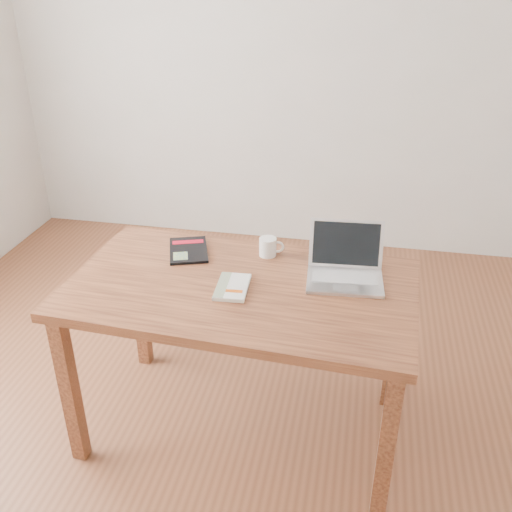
% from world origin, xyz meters
% --- Properties ---
extents(room, '(4.04, 4.04, 2.70)m').
position_xyz_m(room, '(-0.07, 0.00, 1.36)').
color(room, brown).
rests_on(room, ground).
extents(desk, '(1.40, 0.86, 0.75)m').
position_xyz_m(desk, '(0.02, 0.04, 0.66)').
color(desk, brown).
rests_on(desk, ground).
extents(white_guidebook, '(0.13, 0.20, 0.02)m').
position_xyz_m(white_guidebook, '(-0.00, 0.00, 0.76)').
color(white_guidebook, beige).
rests_on(white_guidebook, desk).
extents(black_guidebook, '(0.23, 0.28, 0.01)m').
position_xyz_m(black_guidebook, '(-0.26, 0.27, 0.76)').
color(black_guidebook, black).
rests_on(black_guidebook, desk).
extents(laptop, '(0.31, 0.29, 0.20)m').
position_xyz_m(laptop, '(0.42, 0.18, 0.79)').
color(laptop, silver).
rests_on(laptop, desk).
extents(coffee_mug, '(0.11, 0.07, 0.08)m').
position_xyz_m(coffee_mug, '(0.09, 0.30, 0.79)').
color(coffee_mug, white).
rests_on(coffee_mug, desk).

